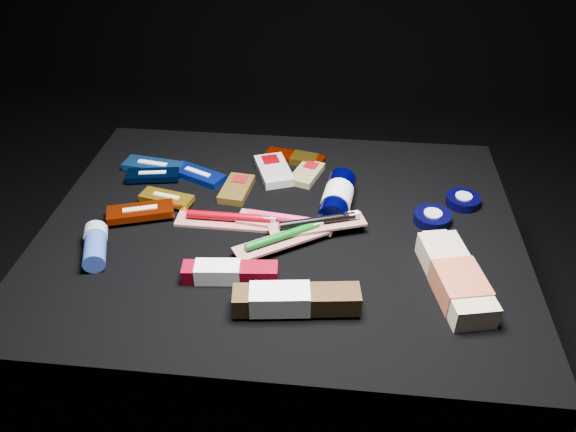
# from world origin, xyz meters

# --- Properties ---
(ground) EXTENTS (3.00, 3.00, 0.00)m
(ground) POSITION_xyz_m (0.00, 0.00, 0.00)
(ground) COLOR black
(ground) RESTS_ON ground
(cloth_table) EXTENTS (0.98, 0.78, 0.40)m
(cloth_table) POSITION_xyz_m (0.00, 0.00, 0.20)
(cloth_table) COLOR black
(cloth_table) RESTS_ON ground
(luna_bar_0) EXTENTS (0.14, 0.10, 0.02)m
(luna_bar_0) POSITION_xyz_m (-0.21, 0.17, 0.41)
(luna_bar_0) COLOR #0C24A5
(luna_bar_0) RESTS_ON cloth_table
(luna_bar_1) EXTENTS (0.14, 0.07, 0.02)m
(luna_bar_1) POSITION_xyz_m (-0.33, 0.19, 0.41)
(luna_bar_1) COLOR #184B9A
(luna_bar_1) RESTS_ON cloth_table
(luna_bar_2) EXTENTS (0.13, 0.06, 0.02)m
(luna_bar_2) POSITION_xyz_m (-0.31, 0.15, 0.41)
(luna_bar_2) COLOR black
(luna_bar_2) RESTS_ON cloth_table
(luna_bar_3) EXTENTS (0.12, 0.07, 0.02)m
(luna_bar_3) POSITION_xyz_m (-0.26, 0.06, 0.41)
(luna_bar_3) COLOR #C58B19
(luna_bar_3) RESTS_ON cloth_table
(luna_bar_4) EXTENTS (0.15, 0.09, 0.02)m
(luna_bar_4) POSITION_xyz_m (-0.29, -0.00, 0.42)
(luna_bar_4) COLOR maroon
(luna_bar_4) RESTS_ON cloth_table
(clif_bar_0) EXTENTS (0.07, 0.11, 0.02)m
(clif_bar_0) POSITION_xyz_m (-0.11, 0.12, 0.41)
(clif_bar_0) COLOR #4F3913
(clif_bar_0) RESTS_ON cloth_table
(clif_bar_1) EXTENTS (0.11, 0.14, 0.02)m
(clif_bar_1) POSITION_xyz_m (-0.04, 0.21, 0.41)
(clif_bar_1) COLOR #A9AAA3
(clif_bar_1) RESTS_ON cloth_table
(clif_bar_2) EXTENTS (0.08, 0.11, 0.02)m
(clif_bar_2) POSITION_xyz_m (0.04, 0.20, 0.41)
(clif_bar_2) COLOR olive
(clif_bar_2) RESTS_ON cloth_table
(power_bar) EXTENTS (0.15, 0.08, 0.02)m
(power_bar) POSITION_xyz_m (0.01, 0.27, 0.41)
(power_bar) COLOR #8B1000
(power_bar) RESTS_ON cloth_table
(lotion_bottle) EXTENTS (0.08, 0.20, 0.06)m
(lotion_bottle) POSITION_xyz_m (0.11, 0.07, 0.43)
(lotion_bottle) COLOR black
(lotion_bottle) RESTS_ON cloth_table
(cream_tin_upper) EXTENTS (0.07, 0.07, 0.02)m
(cream_tin_upper) POSITION_xyz_m (0.39, 0.12, 0.41)
(cream_tin_upper) COLOR black
(cream_tin_upper) RESTS_ON cloth_table
(cream_tin_lower) EXTENTS (0.08, 0.08, 0.02)m
(cream_tin_lower) POSITION_xyz_m (0.31, 0.05, 0.41)
(cream_tin_lower) COLOR black
(cream_tin_lower) RESTS_ON cloth_table
(bodywash_bottle) EXTENTS (0.12, 0.24, 0.05)m
(bodywash_bottle) POSITION_xyz_m (0.33, -0.15, 0.42)
(bodywash_bottle) COLOR beige
(bodywash_bottle) RESTS_ON cloth_table
(deodorant_stick) EXTENTS (0.08, 0.12, 0.05)m
(deodorant_stick) POSITION_xyz_m (-0.34, -0.13, 0.42)
(deodorant_stick) COLOR #2E4AAC
(deodorant_stick) RESTS_ON cloth_table
(toothbrush_pack_0) EXTENTS (0.22, 0.05, 0.02)m
(toothbrush_pack_0) POSITION_xyz_m (-0.10, 0.00, 0.41)
(toothbrush_pack_0) COLOR #BBB4AE
(toothbrush_pack_0) RESTS_ON cloth_table
(toothbrush_pack_1) EXTENTS (0.20, 0.07, 0.02)m
(toothbrush_pack_1) POSITION_xyz_m (0.01, 0.00, 0.42)
(toothbrush_pack_1) COLOR #B3ADA8
(toothbrush_pack_1) RESTS_ON cloth_table
(toothbrush_pack_2) EXTENTS (0.19, 0.15, 0.02)m
(toothbrush_pack_2) POSITION_xyz_m (0.02, -0.07, 0.42)
(toothbrush_pack_2) COLOR #BBB1AD
(toothbrush_pack_2) RESTS_ON cloth_table
(toothbrush_pack_3) EXTENTS (0.20, 0.11, 0.02)m
(toothbrush_pack_3) POSITION_xyz_m (0.08, -0.02, 0.43)
(toothbrush_pack_3) COLOR #A9A19D
(toothbrush_pack_3) RESTS_ON cloth_table
(toothpaste_carton_red) EXTENTS (0.18, 0.05, 0.03)m
(toothpaste_carton_red) POSITION_xyz_m (-0.08, -0.17, 0.42)
(toothpaste_carton_red) COLOR maroon
(toothpaste_carton_red) RESTS_ON cloth_table
(toothpaste_carton_green) EXTENTS (0.22, 0.07, 0.04)m
(toothpaste_carton_green) POSITION_xyz_m (0.05, -0.24, 0.43)
(toothpaste_carton_green) COLOR #3B2611
(toothpaste_carton_green) RESTS_ON cloth_table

